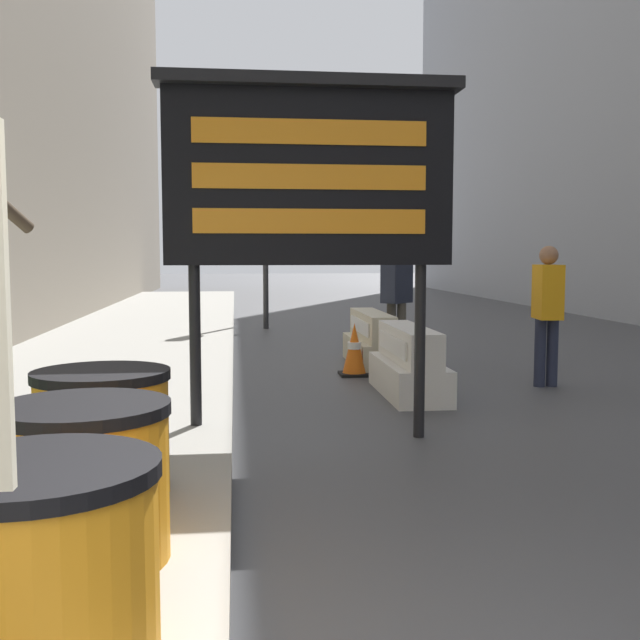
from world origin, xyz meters
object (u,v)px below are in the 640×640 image
barrel_drum_middle (84,482)px  traffic_cone_near (403,326)px  pedestrian_passerby (397,291)px  jersey_barrier_cream (372,342)px  traffic_cone_far (387,328)px  barrel_drum_back (103,432)px  message_board (309,176)px  barrel_drum_foreground (41,571)px  traffic_cone_mid (354,350)px  pedestrian_worker (547,304)px  traffic_light_near_curb (265,183)px  jersey_barrier_white (409,365)px

barrel_drum_middle → traffic_cone_near: 11.12m
pedestrian_passerby → jersey_barrier_cream: bearing=-169.2°
traffic_cone_far → pedestrian_passerby: (-0.16, -1.49, 0.75)m
barrel_drum_middle → pedestrian_passerby: size_ratio=0.46×
barrel_drum_back → message_board: bearing=51.1°
barrel_drum_foreground → traffic_cone_near: barrel_drum_foreground is taller
barrel_drum_foreground → pedestrian_passerby: pedestrian_passerby is taller
traffic_cone_near → pedestrian_passerby: bearing=-105.1°
barrel_drum_middle → message_board: size_ratio=0.27×
barrel_drum_back → traffic_cone_near: size_ratio=1.49×
barrel_drum_back → traffic_cone_mid: (2.44, 5.30, -0.20)m
traffic_cone_near → traffic_cone_mid: 4.36m
barrel_drum_foreground → barrel_drum_middle: 1.04m
message_board → pedestrian_worker: message_board is taller
message_board → jersey_barrier_cream: 4.99m
barrel_drum_back → traffic_light_near_curb: traffic_light_near_curb is taller
jersey_barrier_cream → traffic_cone_mid: jersey_barrier_cream is taller
jersey_barrier_white → traffic_cone_near: 5.65m
barrel_drum_back → pedestrian_passerby: bearing=63.9°
jersey_barrier_white → pedestrian_passerby: pedestrian_passerby is taller
pedestrian_worker → jersey_barrier_white: bearing=108.0°
barrel_drum_foreground → traffic_cone_mid: 7.73m
barrel_drum_middle → traffic_cone_mid: barrel_drum_middle is taller
barrel_drum_foreground → barrel_drum_middle: (-0.05, 1.04, 0.00)m
barrel_drum_foreground → barrel_drum_back: 2.08m
pedestrian_passerby → pedestrian_worker: bearing=-105.2°
jersey_barrier_cream → traffic_light_near_curb: size_ratio=0.44×
message_board → traffic_cone_far: message_board is taller
barrel_drum_foreground → traffic_cone_near: size_ratio=1.49×
barrel_drum_foreground → jersey_barrier_white: barrel_drum_foreground is taller
pedestrian_passerby → message_board: bearing=-152.1°
jersey_barrier_cream → traffic_cone_mid: (-0.41, -0.91, 0.00)m
barrel_drum_middle → jersey_barrier_cream: 7.76m
barrel_drum_middle → jersey_barrier_white: 5.60m
pedestrian_worker → traffic_cone_near: bearing=13.8°
traffic_light_near_curb → jersey_barrier_cream: bearing=-76.3°
traffic_cone_near → jersey_barrier_white: bearing=-102.1°
pedestrian_passerby → barrel_drum_middle: bearing=-154.1°
pedestrian_passerby → jersey_barrier_white: bearing=-141.2°
traffic_light_near_curb → pedestrian_passerby: bearing=-69.0°
message_board → jersey_barrier_cream: (1.37, 4.37, -1.99)m
traffic_cone_mid → traffic_cone_far: traffic_cone_mid is taller
barrel_drum_foreground → message_board: size_ratio=0.27×
jersey_barrier_cream → pedestrian_passerby: pedestrian_passerby is taller
message_board → traffic_light_near_curb: (0.02, 9.90, 0.84)m
barrel_drum_middle → barrel_drum_back: 1.04m
pedestrian_worker → pedestrian_passerby: 2.99m
traffic_cone_near → traffic_light_near_curb: traffic_light_near_curb is taller
jersey_barrier_white → message_board: bearing=-124.5°
jersey_barrier_cream → barrel_drum_foreground: bearing=-108.1°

